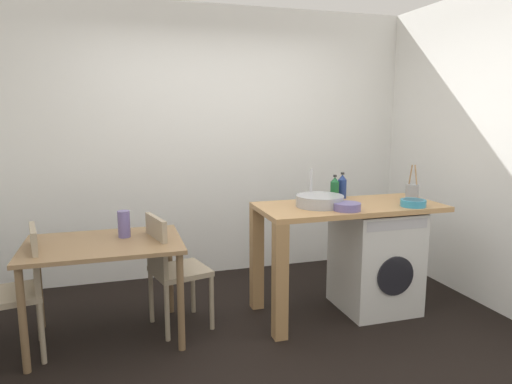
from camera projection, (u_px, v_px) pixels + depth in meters
ground_plane at (260, 350)px, 3.26m from camera, size 5.46×5.46×0.00m
wall_back at (209, 143)px, 4.68m from camera, size 4.60×0.10×2.70m
dining_table at (104, 255)px, 3.32m from camera, size 1.10×0.76×0.74m
chair_person_seat at (20, 285)px, 3.11m from camera, size 0.47×0.47×0.90m
chair_opposite at (171, 265)px, 3.52m from camera, size 0.49×0.49×0.90m
kitchen_counter at (325, 225)px, 3.72m from camera, size 1.50×0.68×0.92m
washing_machine at (375, 259)px, 3.91m from camera, size 0.60×0.61×0.86m
sink_basin at (320, 201)px, 3.67m from camera, size 0.38×0.38×0.09m
tap at (311, 186)px, 3.82m from camera, size 0.02×0.02×0.28m
bottle_tall_green at (335, 188)px, 3.95m from camera, size 0.07×0.07×0.21m
bottle_squat_brown at (342, 187)px, 4.01m from camera, size 0.07×0.07×0.23m
mixing_bowl at (347, 206)px, 3.52m from camera, size 0.21×0.21×0.06m
utensil_crock at (412, 191)px, 3.97m from camera, size 0.11×0.11×0.30m
colander at (413, 203)px, 3.67m from camera, size 0.20×0.20×0.06m
vase at (124, 224)px, 3.43m from camera, size 0.09×0.09×0.20m
scissors at (350, 207)px, 3.64m from camera, size 0.15×0.06×0.01m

